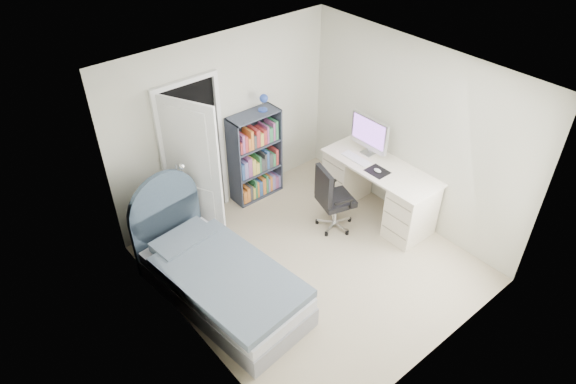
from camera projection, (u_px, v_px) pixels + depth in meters
room_shell at (316, 184)px, 5.79m from camera, size 3.50×3.70×2.60m
door at (193, 164)px, 6.50m from camera, size 0.92×0.76×2.06m
bed at (218, 278)px, 5.93m from camera, size 1.20×2.20×1.30m
nightstand at (154, 222)px, 6.65m from camera, size 0.36×0.36×0.54m
floor_lamp at (185, 215)px, 6.47m from camera, size 0.19×0.19×1.31m
bookcase at (256, 159)px, 7.36m from camera, size 0.75×0.32×1.60m
desk at (378, 188)px, 7.09m from camera, size 0.67×1.67×1.37m
office_chair at (331, 196)px, 6.78m from camera, size 0.54×0.56×0.98m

